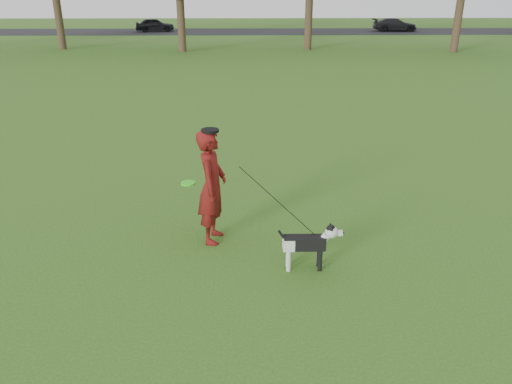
{
  "coord_description": "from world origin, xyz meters",
  "views": [
    {
      "loc": [
        -0.01,
        -7.0,
        3.87
      ],
      "look_at": [
        0.13,
        0.02,
        0.95
      ],
      "focal_mm": 35.0,
      "sensor_mm": 36.0,
      "label": 1
    }
  ],
  "objects_px": {
    "dog": "(310,242)",
    "car_left": "(155,25)",
    "man": "(212,187)",
    "car_right": "(395,25)"
  },
  "relations": [
    {
      "from": "dog",
      "to": "car_right",
      "type": "relative_size",
      "value": 0.25
    },
    {
      "from": "dog",
      "to": "man",
      "type": "bearing_deg",
      "value": 147.06
    },
    {
      "from": "dog",
      "to": "car_left",
      "type": "xyz_separation_m",
      "value": [
        -9.04,
        40.65,
        0.16
      ]
    },
    {
      "from": "man",
      "to": "car_right",
      "type": "distance_m",
      "value": 42.1
    },
    {
      "from": "man",
      "to": "car_right",
      "type": "bearing_deg",
      "value": -11.75
    },
    {
      "from": "car_left",
      "to": "car_right",
      "type": "distance_m",
      "value": 21.58
    },
    {
      "from": "dog",
      "to": "car_left",
      "type": "height_order",
      "value": "car_left"
    },
    {
      "from": "man",
      "to": "dog",
      "type": "bearing_deg",
      "value": -115.29
    },
    {
      "from": "car_left",
      "to": "car_right",
      "type": "xyz_separation_m",
      "value": [
        21.58,
        0.0,
        -0.02
      ]
    },
    {
      "from": "man",
      "to": "car_left",
      "type": "height_order",
      "value": "man"
    }
  ]
}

